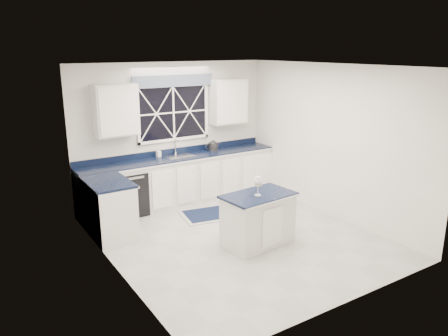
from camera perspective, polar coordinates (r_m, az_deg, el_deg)
ground at (r=7.14m, az=1.78°, el=-9.02°), size 4.50×4.50×0.00m
back_wall at (r=8.59m, az=-6.67°, el=4.60°), size 4.00×0.10×2.70m
base_cabinets at (r=8.27m, az=-7.11°, el=-2.29°), size 3.99×1.60×0.90m
countertop at (r=8.42m, az=-5.68°, el=1.41°), size 3.98×0.64×0.04m
dishwasher at (r=8.15m, az=-12.49°, el=-3.11°), size 0.60×0.58×0.82m
window at (r=8.47m, az=-6.63°, el=7.74°), size 1.65×0.09×1.26m
upper_cabinets at (r=8.36m, az=-6.27°, el=8.13°), size 3.10×0.34×0.90m
faucet at (r=8.55m, az=-6.31°, el=2.84°), size 0.05×0.20×0.30m
island at (r=6.77m, az=4.46°, el=-6.68°), size 1.15×0.76×0.81m
rug at (r=8.09m, az=-1.00°, el=-5.89°), size 1.40×0.99×0.02m
kettle at (r=8.83m, az=-1.46°, el=2.97°), size 0.32×0.21×0.23m
wine_glass at (r=6.52m, az=4.47°, el=-1.91°), size 0.12×0.12×0.29m
soap_bottle at (r=8.41m, az=-8.54°, el=2.01°), size 0.09×0.09×0.17m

